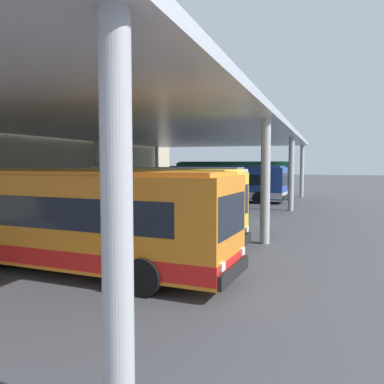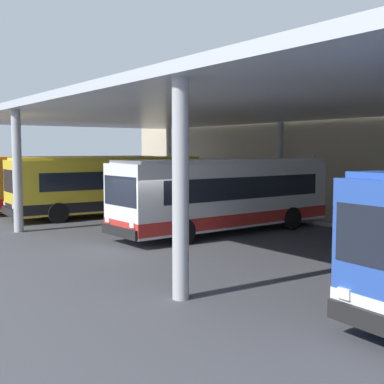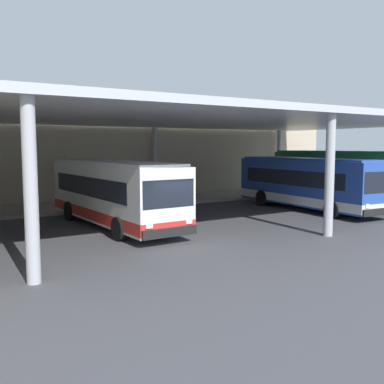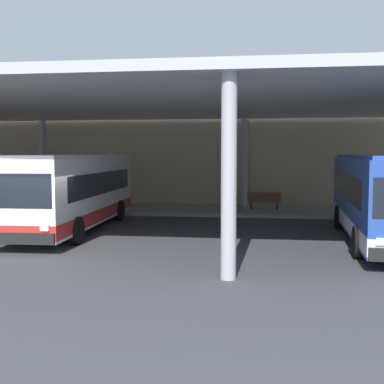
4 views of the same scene
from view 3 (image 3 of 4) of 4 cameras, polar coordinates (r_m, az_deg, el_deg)
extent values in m
plane|color=#47474C|center=(17.97, -2.04, -6.50)|extent=(200.00, 200.00, 0.00)
cube|color=#A39E93|center=(28.56, -14.10, -1.83)|extent=(42.00, 4.50, 0.18)
cube|color=#C1B293|center=(31.41, -16.13, 4.60)|extent=(48.00, 1.60, 6.50)
cube|color=silver|center=(22.51, -9.32, 9.77)|extent=(40.00, 17.00, 0.30)
cylinder|color=#B2B2B7|center=(12.97, -20.26, 0.05)|extent=(0.40, 0.40, 5.25)
cylinder|color=#B2B2B7|center=(19.68, 17.47, 2.05)|extent=(0.40, 0.40, 5.25)
cylinder|color=#B2B2B7|center=(32.36, -4.78, 3.74)|extent=(0.40, 0.40, 5.25)
cylinder|color=#B2B2B7|center=(39.63, 11.24, 4.05)|extent=(0.40, 0.40, 5.25)
cube|color=white|center=(21.53, -10.22, 0.07)|extent=(2.83, 10.47, 2.70)
cube|color=red|center=(21.65, -10.17, -2.56)|extent=(2.85, 10.49, 0.50)
cube|color=black|center=(21.64, -10.40, 0.89)|extent=(2.81, 8.60, 0.90)
cube|color=black|center=(16.94, -3.10, -0.23)|extent=(2.30, 0.19, 1.10)
cube|color=black|center=(17.10, -2.92, -5.26)|extent=(2.45, 0.24, 0.36)
cube|color=white|center=(21.43, -10.29, 3.82)|extent=(2.61, 10.05, 0.12)
cube|color=yellow|center=(16.90, -3.17, 2.54)|extent=(1.75, 0.17, 0.28)
cube|color=white|center=(16.60, -5.60, -4.40)|extent=(0.28, 0.09, 0.20)
cube|color=white|center=(17.52, -0.42, -3.82)|extent=(0.28, 0.09, 0.20)
cylinder|color=black|center=(18.29, -9.52, -4.76)|extent=(0.31, 1.01, 1.00)
cylinder|color=black|center=(19.42, -2.93, -4.05)|extent=(0.31, 1.01, 1.00)
cylinder|color=black|center=(23.88, -15.67, -2.38)|extent=(0.31, 1.01, 1.00)
cylinder|color=black|center=(24.76, -10.29, -1.96)|extent=(0.31, 1.01, 1.00)
cube|color=#284CA8|center=(27.70, 14.76, 1.27)|extent=(3.19, 10.54, 2.70)
cube|color=silver|center=(27.80, 14.70, -0.79)|extent=(3.21, 10.57, 0.50)
cube|color=black|center=(27.79, 14.56, 1.91)|extent=(3.11, 8.68, 0.90)
cube|color=black|center=(24.21, 23.17, 1.16)|extent=(2.30, 0.27, 1.10)
cube|color=black|center=(24.31, 23.20, -2.38)|extent=(2.46, 0.32, 0.36)
cube|color=#2A50B0|center=(27.63, 14.84, 4.18)|extent=(2.96, 10.12, 0.12)
cube|color=yellow|center=(24.18, 23.20, 3.10)|extent=(1.75, 0.24, 0.28)
cube|color=white|center=(23.58, 21.86, -1.72)|extent=(0.28, 0.10, 0.20)
cylinder|color=black|center=(24.70, 17.75, -2.17)|extent=(0.35, 1.02, 1.00)
cylinder|color=black|center=(26.52, 21.41, -1.76)|extent=(0.35, 1.02, 1.00)
cylinder|color=black|center=(29.19, 9.08, -0.75)|extent=(0.35, 1.02, 1.00)
cylinder|color=black|center=(30.74, 12.70, -0.48)|extent=(0.35, 1.02, 1.00)
cube|color=#28844C|center=(30.90, 19.57, 1.96)|extent=(2.67, 11.24, 3.10)
cube|color=white|center=(31.00, 19.49, -0.25)|extent=(2.69, 11.26, 0.50)
cube|color=black|center=(30.97, 19.37, 2.53)|extent=(2.68, 9.22, 0.90)
cube|color=#2A8B50|center=(30.84, 19.67, 4.95)|extent=(2.46, 10.79, 0.12)
cylinder|color=black|center=(28.04, 23.61, -1.45)|extent=(0.30, 1.00, 1.00)
cylinder|color=black|center=(32.05, 13.76, -0.25)|extent=(0.30, 1.00, 1.00)
cylinder|color=black|center=(33.88, 16.58, 0.01)|extent=(0.30, 1.00, 1.00)
cube|color=brown|center=(31.53, -1.48, 0.06)|extent=(1.80, 0.44, 0.08)
cube|color=brown|center=(31.67, -1.67, 0.54)|extent=(1.80, 0.06, 0.44)
cube|color=#2D2D33|center=(31.20, -2.58, -0.42)|extent=(0.10, 0.36, 0.45)
cube|color=#2D2D33|center=(31.92, -0.40, -0.27)|extent=(0.10, 0.36, 0.45)
cylinder|color=#33383D|center=(30.85, -5.25, -0.09)|extent=(0.48, 0.48, 0.90)
cylinder|color=black|center=(30.80, -5.26, 0.81)|extent=(0.52, 0.52, 0.08)
cylinder|color=#B2B2B7|center=(27.25, -16.15, 1.32)|extent=(0.12, 0.12, 3.20)
cube|color=#B22323|center=(27.20, -16.16, 2.13)|extent=(0.70, 0.04, 1.80)
camera|label=1|loc=(17.23, -86.20, -1.24)|focal=36.90mm
camera|label=2|loc=(25.59, 44.59, 3.62)|focal=47.84mm
camera|label=4|loc=(15.77, 56.21, 0.97)|focal=45.32mm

